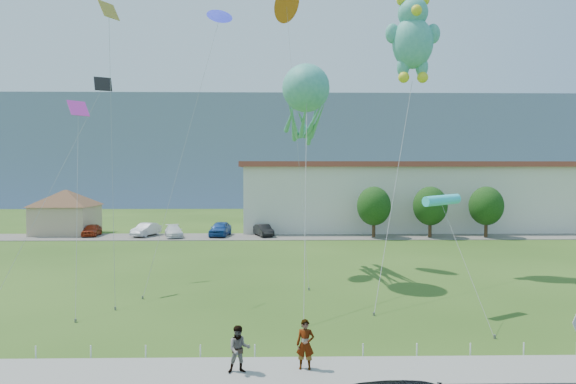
{
  "coord_description": "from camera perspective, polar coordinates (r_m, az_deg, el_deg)",
  "views": [
    {
      "loc": [
        -0.14,
        -19.97,
        6.77
      ],
      "look_at": [
        0.4,
        8.0,
        5.79
      ],
      "focal_mm": 32.0,
      "sensor_mm": 36.0,
      "label": 1
    }
  ],
  "objects": [
    {
      "name": "tree_mid",
      "position": [
        56.44,
        15.52,
        -1.51
      ],
      "size": [
        3.6,
        3.6,
        5.47
      ],
      "color": "#3F2B19",
      "rests_on": "ground"
    },
    {
      "name": "small_kite_black",
      "position": [
        35.6,
        -20.99,
        8.84
      ],
      "size": [
        3.44,
        9.63,
        13.18
      ],
      "color": "black",
      "rests_on": "ground"
    },
    {
      "name": "sidewalk",
      "position": [
        18.49,
        -0.64,
        -19.31
      ],
      "size": [
        80.0,
        2.5,
        0.1
      ],
      "primitive_type": "cube",
      "color": "gray",
      "rests_on": "ground"
    },
    {
      "name": "octopus_kite",
      "position": [
        33.43,
        1.91,
        10.09
      ],
      "size": [
        2.96,
        15.96,
        13.59
      ],
      "color": "teal",
      "rests_on": "ground"
    },
    {
      "name": "parked_car_red",
      "position": [
        59.72,
        -20.97,
        -3.96
      ],
      "size": [
        1.89,
        3.92,
        1.29
      ],
      "primitive_type": "imported",
      "rotation": [
        0.0,
        0.0,
        0.1
      ],
      "color": "#A93114",
      "rests_on": "parking_strip"
    },
    {
      "name": "parked_car_black",
      "position": [
        55.69,
        -2.74,
        -4.26
      ],
      "size": [
        2.47,
        4.09,
        1.27
      ],
      "primitive_type": "imported",
      "rotation": [
        0.0,
        0.0,
        0.31
      ],
      "color": "black",
      "rests_on": "parking_strip"
    },
    {
      "name": "ground",
      "position": [
        21.09,
        -0.7,
        -16.72
      ],
      "size": [
        160.0,
        160.0,
        0.0
      ],
      "primitive_type": "plane",
      "color": "#2C4C15",
      "rests_on": "ground"
    },
    {
      "name": "small_kite_blue",
      "position": [
        37.68,
        -7.8,
        18.27
      ],
      "size": [
        4.24,
        9.15,
        18.48
      ],
      "color": "#2930EA",
      "rests_on": "ground"
    },
    {
      "name": "small_kite_orange",
      "position": [
        40.51,
        -0.1,
        19.52
      ],
      "size": [
        2.09,
        9.99,
        20.18
      ],
      "color": "#CA5C16",
      "rests_on": "ground"
    },
    {
      "name": "small_kite_cyan",
      "position": [
        26.23,
        16.74,
        -0.95
      ],
      "size": [
        1.18,
        5.46,
        5.93
      ],
      "color": "#32D9E4",
      "rests_on": "ground"
    },
    {
      "name": "parked_car_silver",
      "position": [
        57.81,
        -15.51,
        -4.04
      ],
      "size": [
        2.59,
        4.47,
        1.39
      ],
      "primitive_type": "imported",
      "rotation": [
        0.0,
        0.0,
        -0.28
      ],
      "color": "silver",
      "rests_on": "parking_strip"
    },
    {
      "name": "teddy_bear_kite",
      "position": [
        37.67,
        13.7,
        16.45
      ],
      "size": [
        6.6,
        12.34,
        19.04
      ],
      "color": "teal",
      "rests_on": "ground"
    },
    {
      "name": "warehouse",
      "position": [
        69.16,
        21.1,
        -0.33
      ],
      "size": [
        61.0,
        15.0,
        8.2
      ],
      "color": "beige",
      "rests_on": "ground"
    },
    {
      "name": "pedestrian_left",
      "position": [
        18.28,
        1.94,
        -16.56
      ],
      "size": [
        0.68,
        0.5,
        1.7
      ],
      "primitive_type": "imported",
      "rotation": [
        0.0,
        0.0,
        -0.17
      ],
      "color": "gray",
      "rests_on": "sidewalk"
    },
    {
      "name": "pavilion",
      "position": [
        62.8,
        -23.45,
        -1.58
      ],
      "size": [
        9.2,
        9.2,
        5.0
      ],
      "color": "tan",
      "rests_on": "ground"
    },
    {
      "name": "parked_car_blue",
      "position": [
        56.28,
        -7.53,
        -4.06
      ],
      "size": [
        2.33,
        4.76,
        1.56
      ],
      "primitive_type": "imported",
      "rotation": [
        0.0,
        0.0,
        -0.11
      ],
      "color": "#1A4590",
      "rests_on": "parking_strip"
    },
    {
      "name": "rope_fence",
      "position": [
        19.78,
        -0.68,
        -17.25
      ],
      "size": [
        26.05,
        0.05,
        0.5
      ],
      "color": "white",
      "rests_on": "ground"
    },
    {
      "name": "hill_ridge",
      "position": [
        140.09,
        -1.05,
        4.34
      ],
      "size": [
        160.0,
        50.0,
        25.0
      ],
      "primitive_type": "cube",
      "color": "slate",
      "rests_on": "ground"
    },
    {
      "name": "small_kite_yellow",
      "position": [
        30.88,
        -19.21,
        15.06
      ],
      "size": [
        2.01,
        4.32,
        16.33
      ],
      "color": "gold",
      "rests_on": "ground"
    },
    {
      "name": "parked_car_white",
      "position": [
        56.22,
        -12.6,
        -4.27
      ],
      "size": [
        2.78,
        4.53,
        1.23
      ],
      "primitive_type": "imported",
      "rotation": [
        0.0,
        0.0,
        0.27
      ],
      "color": "white",
      "rests_on": "parking_strip"
    },
    {
      "name": "parking_strip",
      "position": [
        55.38,
        -0.96,
        -4.99
      ],
      "size": [
        70.0,
        6.0,
        0.06
      ],
      "primitive_type": "cube",
      "color": "#59544C",
      "rests_on": "ground"
    },
    {
      "name": "pedestrian_right",
      "position": [
        18.07,
        -5.45,
        -16.99
      ],
      "size": [
        0.85,
        0.71,
        1.59
      ],
      "primitive_type": "imported",
      "rotation": [
        0.0,
        0.0,
        0.15
      ],
      "color": "gray",
      "rests_on": "sidewalk"
    },
    {
      "name": "tree_near",
      "position": [
        55.02,
        9.52,
        -1.55
      ],
      "size": [
        3.6,
        3.6,
        5.47
      ],
      "color": "#3F2B19",
      "rests_on": "ground"
    },
    {
      "name": "tree_far",
      "position": [
        58.43,
        21.16,
        -1.45
      ],
      "size": [
        3.6,
        3.6,
        5.47
      ],
      "color": "#3F2B19",
      "rests_on": "ground"
    },
    {
      "name": "small_kite_pink",
      "position": [
        31.74,
        -22.3,
        6.58
      ],
      "size": [
        3.12,
        7.66,
        11.05
      ],
      "color": "#ED34B9",
      "rests_on": "ground"
    }
  ]
}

